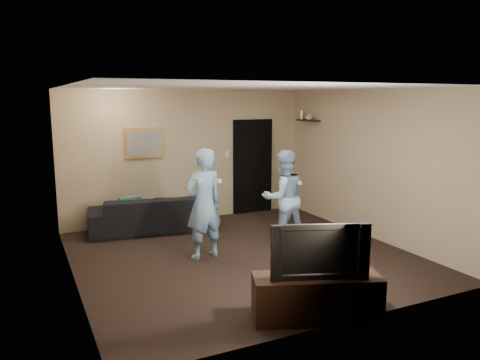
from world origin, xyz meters
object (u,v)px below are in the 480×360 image
television (318,249)px  wii_player_right (283,197)px  sofa (152,213)px  tv_console (317,297)px  wii_player_left (204,204)px

television → wii_player_right: 2.79m
sofa → tv_console: bearing=108.1°
tv_console → wii_player_left: size_ratio=0.83×
tv_console → television: size_ratio=1.31×
tv_console → wii_player_right: 2.84m
sofa → wii_player_right: bearing=145.5°
wii_player_right → tv_console: bearing=-113.0°
sofa → wii_player_right: wii_player_right is taller
sofa → wii_player_left: size_ratio=1.33×
wii_player_left → television: bearing=-81.0°
wii_player_left → sofa: bearing=100.4°
sofa → wii_player_right: 2.52m
television → sofa: bearing=120.5°
sofa → wii_player_left: (0.33, -1.80, 0.52)m
television → wii_player_left: bearing=119.9°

